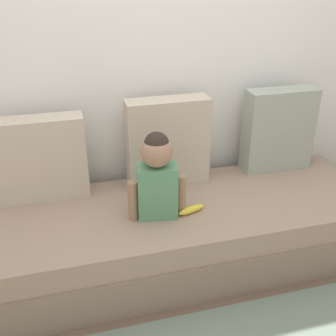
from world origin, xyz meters
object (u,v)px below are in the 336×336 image
Objects in this scene: toddler at (157,174)px; throw_pillow_left at (41,159)px; throw_pillow_center at (168,142)px; throw_pillow_right at (278,130)px; couch at (181,232)px; banana at (191,210)px.

throw_pillow_left is at bearing 147.71° from toddler.
throw_pillow_left is 1.04× the size of toddler.
throw_pillow_right is at bearing 0.00° from throw_pillow_center.
throw_pillow_center is 1.10× the size of toddler.
toddler is at bearing -155.72° from couch.
couch is at bearing -158.07° from throw_pillow_right.
throw_pillow_right is 1.10× the size of toddler.
banana is at bearing -27.19° from throw_pillow_left.
toddler is (-0.16, -0.38, -0.02)m from throw_pillow_center.
couch is 0.24m from banana.
couch is 0.94m from throw_pillow_left.
throw_pillow_left is at bearing 180.00° from throw_pillow_right.
throw_pillow_right is at bearing 28.98° from banana.
throw_pillow_center reaches higher than couch.
throw_pillow_right reaches higher than toddler.
toddler is (0.60, -0.38, 0.01)m from throw_pillow_left.
banana is at bearing -73.89° from couch.
toddler is 0.31m from banana.
banana is (0.03, -0.41, -0.25)m from throw_pillow_center.
throw_pillow_center is at bearing 90.00° from couch.
banana is (0.79, -0.41, -0.23)m from throw_pillow_left.
couch is 0.56m from throw_pillow_center.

